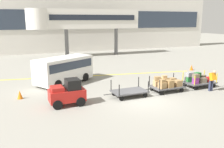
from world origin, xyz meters
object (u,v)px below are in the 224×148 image
(safety_cone_near, at_px, (20,95))
(shuttle_van, at_px, (64,68))
(baggage_cart_tail, at_px, (198,80))
(baggage_tug, at_px, (67,93))
(baggage_cart_middle, at_px, (167,84))
(baggage_cart_lead, at_px, (129,92))
(baggage_handler, at_px, (212,79))
(safety_cone_far, at_px, (191,67))

(safety_cone_near, bearing_deg, shuttle_van, 40.28)
(baggage_cart_tail, height_order, safety_cone_near, baggage_cart_tail)
(baggage_tug, bearing_deg, safety_cone_near, 138.49)
(baggage_cart_middle, bearing_deg, baggage_cart_lead, -178.38)
(baggage_tug, xyz_separation_m, baggage_handler, (10.20, -0.94, 0.11))
(baggage_tug, distance_m, baggage_handler, 10.24)
(safety_cone_near, bearing_deg, safety_cone_far, 11.14)
(baggage_tug, xyz_separation_m, safety_cone_near, (-2.65, 2.34, -0.48))
(baggage_cart_lead, relative_size, baggage_cart_middle, 1.00)
(baggage_tug, relative_size, shuttle_van, 0.42)
(baggage_cart_lead, bearing_deg, shuttle_van, 122.66)
(baggage_cart_middle, distance_m, safety_cone_far, 8.55)
(shuttle_van, height_order, safety_cone_near, shuttle_van)
(baggage_cart_middle, bearing_deg, baggage_handler, -20.55)
(safety_cone_far, bearing_deg, baggage_tug, -157.99)
(baggage_cart_tail, distance_m, baggage_handler, 1.28)
(baggage_cart_lead, distance_m, baggage_cart_tail, 5.92)
(baggage_cart_lead, xyz_separation_m, baggage_handler, (6.04, -1.06, 0.52))
(baggage_cart_tail, distance_m, safety_cone_near, 12.88)
(baggage_handler, distance_m, safety_cone_near, 13.27)
(baggage_cart_middle, distance_m, shuttle_van, 8.14)
(baggage_cart_middle, relative_size, safety_cone_near, 5.49)
(baggage_handler, distance_m, safety_cone_far, 7.47)
(safety_cone_near, bearing_deg, baggage_cart_tail, -9.14)
(baggage_cart_middle, distance_m, safety_cone_near, 10.04)
(shuttle_van, bearing_deg, safety_cone_near, -139.72)
(baggage_cart_lead, xyz_separation_m, safety_cone_far, (9.64, 5.46, -0.07))
(baggage_cart_middle, xyz_separation_m, baggage_handler, (3.04, -1.14, 0.30))
(baggage_tug, bearing_deg, safety_cone_far, 22.01)
(baggage_cart_tail, xyz_separation_m, safety_cone_far, (3.73, 5.28, -0.28))
(safety_cone_near, xyz_separation_m, safety_cone_far, (16.45, 3.24, 0.00))
(safety_cone_near, height_order, safety_cone_far, same)
(baggage_cart_tail, bearing_deg, shuttle_van, 151.58)
(baggage_cart_tail, xyz_separation_m, shuttle_van, (-9.23, 5.00, 0.68))
(baggage_cart_tail, xyz_separation_m, baggage_handler, (0.12, -1.24, 0.31))
(baggage_tug, distance_m, baggage_cart_lead, 4.18)
(shuttle_van, xyz_separation_m, safety_cone_far, (12.96, 0.29, -0.96))
(baggage_handler, bearing_deg, baggage_cart_lead, 170.09)
(baggage_cart_middle, height_order, shuttle_van, shuttle_van)
(baggage_cart_lead, distance_m, baggage_handler, 6.15)
(shuttle_van, height_order, safety_cone_far, shuttle_van)
(baggage_cart_lead, bearing_deg, baggage_handler, -9.91)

